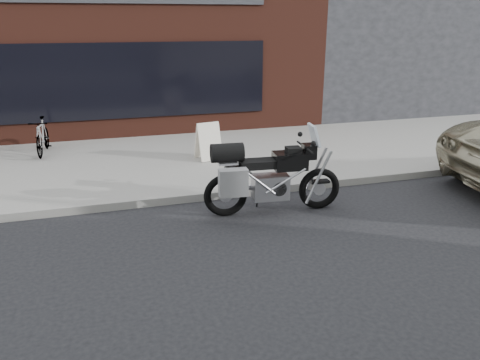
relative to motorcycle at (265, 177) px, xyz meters
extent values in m
plane|color=black|center=(-1.06, -3.14, -0.68)|extent=(120.00, 120.00, 0.00)
cube|color=gray|center=(-1.06, 3.86, -0.60)|extent=(44.00, 6.00, 0.15)
cube|color=#54261B|center=(-3.06, 10.86, 1.57)|extent=(14.00, 10.00, 4.50)
cube|color=black|center=(-3.06, 5.83, 1.02)|extent=(10.00, 0.08, 2.00)
cube|color=#26272B|center=(8.94, 10.86, 2.32)|extent=(10.00, 10.00, 6.00)
torus|color=black|center=(-0.69, 0.08, -0.30)|extent=(0.77, 0.19, 0.77)
torus|color=black|center=(1.02, -0.06, -0.30)|extent=(0.77, 0.19, 0.77)
cube|color=#B7B7BC|center=(0.11, 0.02, -0.20)|extent=(0.65, 0.39, 0.43)
cube|color=black|center=(0.45, -0.01, 0.26)|extent=(0.60, 0.41, 0.30)
cube|color=black|center=(-0.12, 0.04, 0.24)|extent=(0.65, 0.37, 0.14)
cube|color=black|center=(-0.52, 0.07, 0.15)|extent=(0.36, 0.28, 0.16)
cube|color=black|center=(0.79, -0.04, 0.41)|extent=(0.23, 0.29, 0.25)
cube|color=silver|center=(0.87, -0.05, 0.69)|extent=(0.19, 0.36, 0.38)
cylinder|color=black|center=(0.71, -0.03, 0.49)|extent=(0.10, 0.80, 0.03)
cube|color=#B7B7BC|center=(-0.65, 0.08, 0.31)|extent=(0.35, 0.37, 0.03)
cube|color=slate|center=(-0.63, -0.22, 0.03)|extent=(0.50, 0.24, 0.46)
cylinder|color=black|center=(-0.65, 0.08, 0.47)|extent=(0.57, 0.36, 0.32)
cylinder|color=#B7B7BC|center=(-0.33, 0.24, -0.28)|extent=(0.64, 0.14, 0.22)
imported|color=gray|center=(-4.06, 4.70, -0.09)|extent=(0.52, 1.49, 0.88)
cube|color=white|center=(-0.28, 3.03, -0.09)|extent=(0.58, 0.36, 0.86)
cube|color=white|center=(-0.32, 3.26, -0.09)|extent=(0.58, 0.36, 0.86)
camera|label=1|loc=(-2.59, -7.24, 2.58)|focal=35.00mm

